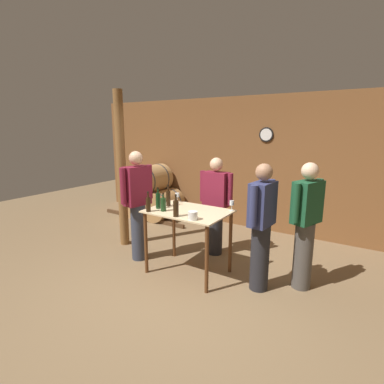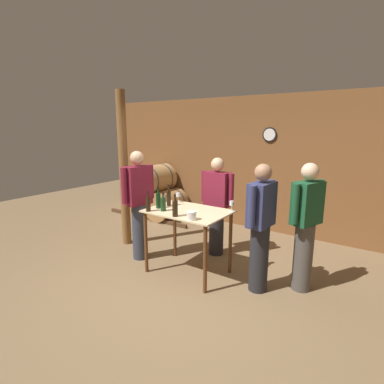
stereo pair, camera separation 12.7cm
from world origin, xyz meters
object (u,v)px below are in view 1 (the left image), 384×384
(wine_bottle_left, at_px, (158,200))
(person_visitor_bearded, at_px, (138,203))
(wooden_post, at_px, (121,170))
(wine_bottle_center, at_px, (168,198))
(wine_bottle_right, at_px, (163,204))
(wine_bottle_far_left, at_px, (148,204))
(wine_glass_near_center, at_px, (232,203))
(wine_bottle_far_right, at_px, (176,208))
(ice_bucket, at_px, (193,216))
(wine_glass_near_left, at_px, (177,195))
(person_visitor_with_scarf, at_px, (261,225))
(person_host, at_px, (216,204))
(person_visitor_near_door, at_px, (306,224))

(wine_bottle_left, xyz_separation_m, person_visitor_bearded, (-0.49, 0.09, -0.14))
(wooden_post, height_order, wine_bottle_center, wooden_post)
(wine_bottle_left, xyz_separation_m, wine_bottle_right, (0.15, -0.07, -0.02))
(wine_bottle_far_left, height_order, wine_glass_near_center, wine_bottle_far_left)
(wine_bottle_far_left, bearing_deg, wine_glass_near_center, 35.35)
(wine_bottle_far_right, distance_m, wine_glass_near_center, 0.82)
(ice_bucket, bearing_deg, wine_bottle_right, 168.48)
(wine_glass_near_left, xyz_separation_m, person_visitor_with_scarf, (1.44, -0.19, -0.17))
(wine_bottle_center, distance_m, wine_glass_near_center, 0.95)
(wine_bottle_far_right, relative_size, person_host, 0.18)
(wooden_post, distance_m, wine_glass_near_center, 2.12)
(wine_bottle_left, xyz_separation_m, wine_glass_near_left, (0.02, 0.45, -0.01))
(wooden_post, height_order, wine_bottle_left, wooden_post)
(wine_bottle_left, height_order, person_visitor_with_scarf, person_visitor_with_scarf)
(wine_glass_near_left, bearing_deg, wine_glass_near_center, 1.12)
(wine_bottle_center, relative_size, wine_bottle_right, 1.25)
(wine_glass_near_center, bearing_deg, wine_bottle_center, -163.29)
(person_visitor_with_scarf, bearing_deg, wine_bottle_far_left, -162.50)
(wine_bottle_left, height_order, wine_glass_near_left, wine_bottle_left)
(wine_bottle_left, relative_size, wine_bottle_far_right, 1.03)
(wine_bottle_right, height_order, person_visitor_near_door, person_visitor_near_door)
(wine_bottle_far_left, height_order, wine_bottle_left, wine_bottle_left)
(wine_bottle_far_right, bearing_deg, person_visitor_near_door, 28.11)
(ice_bucket, xyz_separation_m, person_visitor_near_door, (1.21, 0.78, -0.11))
(wine_bottle_far_left, relative_size, wine_bottle_center, 0.89)
(person_visitor_with_scarf, bearing_deg, wine_glass_near_left, 172.36)
(wine_bottle_far_right, bearing_deg, person_visitor_bearded, 163.29)
(wooden_post, xyz_separation_m, person_host, (1.59, 0.52, -0.50))
(person_visitor_with_scarf, height_order, person_visitor_bearded, person_visitor_bearded)
(wine_bottle_far_right, height_order, wine_glass_near_left, wine_bottle_far_right)
(wine_bottle_center, xyz_separation_m, person_visitor_bearded, (-0.53, -0.10, -0.14))
(wine_bottle_right, height_order, person_visitor_with_scarf, person_visitor_with_scarf)
(wine_bottle_center, distance_m, wine_glass_near_left, 0.26)
(person_visitor_with_scarf, xyz_separation_m, person_visitor_near_door, (0.46, 0.34, 0.00))
(wine_bottle_far_left, distance_m, wine_glass_near_center, 1.16)
(wooden_post, relative_size, person_host, 1.67)
(wine_bottle_far_right, xyz_separation_m, person_visitor_with_scarf, (1.01, 0.44, -0.18))
(wine_bottle_far_left, height_order, wine_bottle_center, wine_bottle_center)
(wine_bottle_right, xyz_separation_m, person_visitor_near_door, (1.77, 0.67, -0.16))
(wine_bottle_right, bearing_deg, person_host, 74.12)
(person_host, xyz_separation_m, person_visitor_with_scarf, (1.02, -0.68, 0.02))
(wine_glass_near_center, relative_size, ice_bucket, 1.19)
(wine_bottle_far_right, xyz_separation_m, person_host, (-0.02, 1.12, -0.20))
(wine_bottle_right, relative_size, wine_glass_near_center, 1.78)
(wine_glass_near_left, height_order, person_visitor_near_door, person_visitor_near_door)
(wine_glass_near_center, bearing_deg, person_visitor_near_door, 7.49)
(wooden_post, height_order, wine_bottle_far_right, wooden_post)
(wooden_post, relative_size, person_visitor_with_scarf, 1.63)
(wine_bottle_far_right, relative_size, ice_bucket, 2.46)
(wine_bottle_right, relative_size, person_visitor_with_scarf, 0.16)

